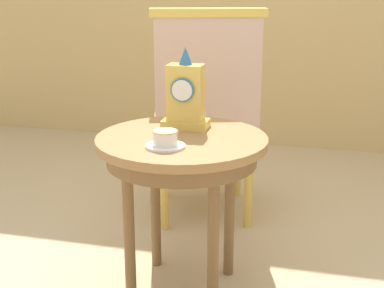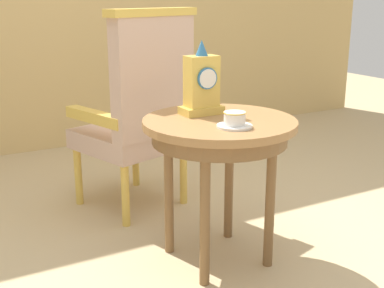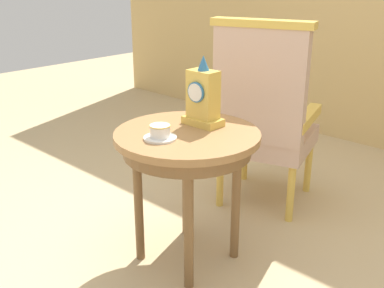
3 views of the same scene
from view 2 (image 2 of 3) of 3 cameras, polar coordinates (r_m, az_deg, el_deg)
The scene contains 5 objects.
ground_plane at distance 2.53m, azimuth 2.83°, elevation -12.39°, with size 10.00×10.00×0.00m, color tan.
side_table at distance 2.30m, azimuth 2.99°, elevation 0.75°, with size 0.68×0.68×0.68m.
teacup_left at distance 2.14m, azimuth 4.72°, elevation 2.61°, with size 0.15×0.15×0.07m.
mantel_clock at distance 2.36m, azimuth 1.07°, elevation 6.53°, with size 0.19×0.11×0.34m.
armchair at distance 2.90m, azimuth -5.70°, elevation 3.83°, with size 0.67×0.67×1.14m.
Camera 2 is at (-1.18, -1.88, 1.21)m, focal length 48.44 mm.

